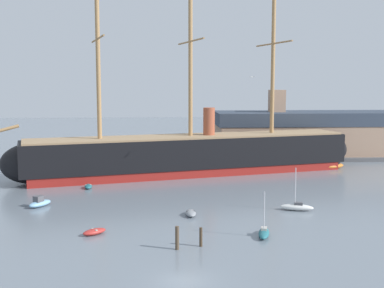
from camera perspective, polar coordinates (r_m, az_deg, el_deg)
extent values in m
plane|color=slate|center=(43.00, -0.90, -15.31)|extent=(400.00, 400.00, 0.00)
cube|color=maroon|center=(90.23, -0.17, -2.97)|extent=(56.29, 22.39, 1.46)
cube|color=black|center=(89.72, -0.17, -0.88)|extent=(58.63, 23.32, 5.21)
ellipsoid|color=black|center=(85.50, -17.54, -2.09)|extent=(12.16, 10.29, 6.67)
ellipsoid|color=black|center=(101.31, 14.42, -0.61)|extent=(12.16, 10.29, 6.67)
cube|color=#9E7F5B|center=(89.38, -0.17, 0.88)|extent=(57.33, 22.34, 0.31)
cylinder|color=#A37A4C|center=(85.38, -10.61, 9.47)|extent=(0.73, 0.73, 27.08)
cylinder|color=#A37A4C|center=(85.59, -10.66, 11.64)|extent=(3.85, 13.61, 0.29)
cylinder|color=#A37A4C|center=(88.97, -0.17, 9.48)|extent=(0.73, 0.73, 27.08)
cylinder|color=#A37A4C|center=(89.17, -0.18, 11.57)|extent=(3.85, 13.61, 0.29)
cylinder|color=#A37A4C|center=(95.16, 9.17, 9.23)|extent=(0.73, 0.73, 27.08)
cylinder|color=#A37A4C|center=(95.35, 9.21, 11.18)|extent=(3.85, 13.61, 0.29)
cylinder|color=#9E4C33|center=(90.30, 1.94, 2.49)|extent=(2.08, 2.08, 5.21)
ellipsoid|color=#B22D28|center=(56.01, -11.02, -9.74)|extent=(2.89, 2.64, 0.65)
cube|color=#B2ADA3|center=(55.94, -11.02, -9.50)|extent=(0.83, 0.95, 0.10)
ellipsoid|color=#236670|center=(54.89, 8.16, -9.99)|extent=(1.98, 3.92, 0.71)
cube|color=#B2ADA3|center=(54.96, 8.17, -9.53)|extent=(0.82, 1.06, 0.38)
cylinder|color=silver|center=(54.07, 8.20, -7.64)|extent=(0.09, 0.09, 4.32)
ellipsoid|color=gray|center=(62.43, -0.14, -7.84)|extent=(1.35, 2.94, 0.69)
cube|color=#4C4C51|center=(62.36, -0.14, -7.61)|extent=(1.09, 0.29, 0.11)
ellipsoid|color=#7FB2D6|center=(69.86, -16.86, -6.48)|extent=(3.18, 3.79, 0.83)
cube|color=#4C4C51|center=(69.55, -17.03, -5.99)|extent=(1.40, 1.44, 0.83)
ellipsoid|color=silver|center=(66.35, 11.78, -7.04)|extent=(4.46, 2.41, 0.81)
cube|color=#4C4C51|center=(66.24, 11.98, -6.67)|extent=(1.22, 0.97, 0.43)
cylinder|color=silver|center=(65.76, 11.65, -4.76)|extent=(0.11, 0.11, 4.91)
ellipsoid|color=#236670|center=(79.85, -11.69, -4.73)|extent=(1.40, 2.75, 0.63)
cube|color=#B2ADA3|center=(79.81, -11.69, -4.56)|extent=(1.00, 0.33, 0.10)
ellipsoid|color=orange|center=(99.49, 15.75, -2.41)|extent=(5.14, 3.86, 1.11)
cube|color=#4C4C51|center=(99.58, 15.90, -1.89)|extent=(1.87, 1.79, 1.11)
cylinder|color=#4C3D2D|center=(50.11, -1.70, -10.61)|extent=(0.38, 0.38, 2.34)
cylinder|color=#423323|center=(51.06, 1.02, -10.51)|extent=(0.31, 0.31, 1.94)
cube|color=#565659|center=(113.79, 12.82, -1.24)|extent=(43.26, 15.60, 0.80)
cube|color=tan|center=(113.35, 12.87, 0.55)|extent=(39.33, 13.00, 6.37)
cube|color=#333D4C|center=(112.94, 12.93, 2.87)|extent=(40.11, 13.26, 2.82)
cube|color=tan|center=(111.02, 9.61, 4.85)|extent=(3.20, 3.20, 4.78)
ellipsoid|color=silver|center=(75.03, 6.85, 7.57)|extent=(0.32, 0.29, 0.11)
sphere|color=silver|center=(74.88, 6.75, 7.58)|extent=(0.09, 0.09, 0.09)
cube|color=#ADA89E|center=(74.85, 7.02, 7.58)|extent=(0.39, 0.44, 0.11)
cube|color=#ADA89E|center=(75.22, 6.68, 7.59)|extent=(0.39, 0.44, 0.11)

